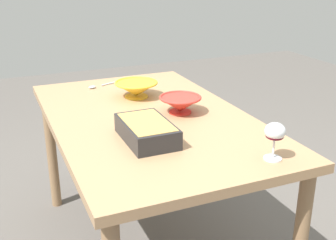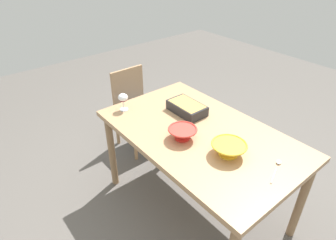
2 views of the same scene
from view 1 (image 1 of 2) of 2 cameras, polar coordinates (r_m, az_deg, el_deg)
The scene contains 6 objects.
dining_table at distance 2.05m, azimuth -2.48°, elevation -1.66°, with size 1.46×0.89×0.77m.
wine_glass at distance 1.60m, azimuth 14.04°, elevation -1.80°, with size 0.08×0.08×0.14m.
casserole_dish at distance 1.74m, azimuth -2.85°, elevation -1.33°, with size 0.30×0.18×0.08m.
mixing_bowl at distance 2.29m, azimuth -4.24°, elevation 4.20°, with size 0.23×0.23×0.09m.
small_bowl at distance 2.05m, azimuth 1.64°, elevation 2.20°, with size 0.20×0.20×0.08m.
serving_spoon at distance 2.51m, azimuth -9.25°, elevation 4.52°, with size 0.10×0.22×0.01m.
Camera 1 is at (-1.78, 0.66, 1.48)m, focal length 45.81 mm.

